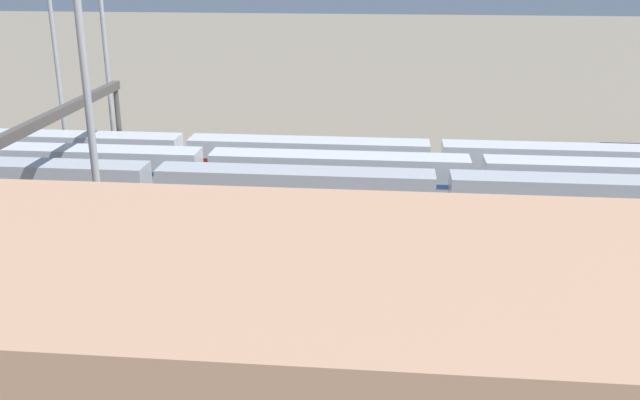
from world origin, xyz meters
TOP-DOWN VIEW (x-y plane):
  - ground_plane at (0.00, 0.00)m, footprint 400.00×400.00m
  - track_bed_0 at (0.00, -12.50)m, footprint 140.00×2.80m
  - track_bed_1 at (0.00, -7.50)m, footprint 140.00×2.80m
  - track_bed_2 at (0.00, -2.50)m, footprint 140.00×2.80m
  - track_bed_3 at (0.00, 2.50)m, footprint 140.00×2.80m
  - track_bed_4 at (0.00, 7.50)m, footprint 140.00×2.80m
  - track_bed_5 at (0.00, 12.50)m, footprint 140.00×2.80m
  - train_on_track_2 at (5.57, -2.50)m, footprint 114.80×3.06m
  - train_on_track_1 at (0.16, -7.50)m, footprint 71.40×3.06m
  - train_on_track_0 at (5.61, -12.50)m, footprint 114.80×3.06m
  - train_on_track_5 at (3.97, 12.50)m, footprint 139.00×3.00m
  - light_mast_1 at (12.83, 15.03)m, footprint 2.80×0.70m
  - signal_gantry at (22.86, 0.00)m, footprint 0.70×30.00m

SIDE VIEW (x-z plane):
  - ground_plane at x=0.00m, z-range 0.00..0.00m
  - track_bed_0 at x=0.00m, z-range 0.00..0.12m
  - track_bed_1 at x=0.00m, z-range 0.00..0.12m
  - track_bed_2 at x=0.00m, z-range 0.00..0.12m
  - track_bed_3 at x=0.00m, z-range 0.00..0.12m
  - track_bed_4 at x=0.00m, z-range 0.00..0.12m
  - track_bed_5 at x=0.00m, z-range 0.00..0.12m
  - train_on_track_1 at x=0.16m, z-range 0.12..3.92m
  - train_on_track_2 at x=5.57m, z-range -0.14..4.26m
  - train_on_track_0 at x=5.61m, z-range -0.14..4.26m
  - train_on_track_5 at x=3.97m, z-range -0.13..4.27m
  - signal_gantry at x=22.86m, z-range 3.15..11.95m
  - light_mast_1 at x=12.83m, z-range 3.81..32.78m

